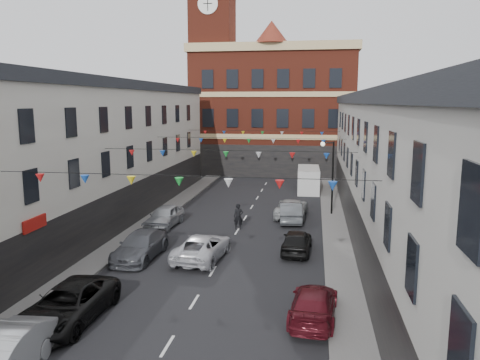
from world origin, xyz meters
The scene contains 19 objects.
ground centered at (0.00, 0.00, 0.00)m, with size 160.00×160.00×0.00m, color black.
pavement_left centered at (-6.90, 2.00, 0.07)m, with size 1.80×64.00×0.15m, color #605E5B.
pavement_right centered at (6.90, 2.00, 0.07)m, with size 1.80×64.00×0.15m, color #605E5B.
terrace_left centered at (-11.78, 1.00, 5.35)m, with size 8.40×56.00×10.70m.
terrace_right centered at (11.78, 1.00, 4.85)m, with size 8.40×56.00×9.70m.
civic_building centered at (0.00, 37.95, 8.14)m, with size 20.60×13.30×18.50m.
clock_tower centered at (-7.50, 35.00, 14.93)m, with size 5.60×5.60×30.00m.
distant_hill centered at (-4.00, 62.00, 5.00)m, with size 40.00×14.00×10.00m, color #284922.
street_lamp centered at (6.55, 14.00, 3.90)m, with size 1.10×0.36×6.00m.
car_left_c centered at (-4.68, -6.70, 0.76)m, with size 2.53×5.48×1.52m, color black.
car_left_d centered at (-4.67, 1.50, 0.76)m, with size 2.12×5.21×1.51m, color #484A51.
car_left_e centered at (-5.50, 8.55, 0.78)m, with size 1.83×4.55×1.55m, color #96999F.
car_right_c centered at (5.42, -4.85, 0.67)m, with size 1.88×4.63×1.34m, color #57111A.
car_right_d centered at (4.38, 3.95, 0.72)m, with size 1.71×4.25×1.45m, color black.
car_right_e centered at (3.60, 11.52, 0.77)m, with size 1.62×4.65×1.53m, color #505458.
car_right_f centered at (3.60, 13.07, 0.71)m, with size 2.36×5.11×1.42m, color #AEB1B3.
moving_car centered at (-1.02, 1.90, 0.73)m, with size 2.43×5.28×1.47m, color silver.
white_van centered at (4.78, 24.10, 1.23)m, with size 2.14×5.56×2.46m, color silver.
pedestrian centered at (0.01, 8.64, 0.94)m, with size 0.68×0.45×1.87m, color black.
Camera 1 is at (5.27, -23.70, 9.08)m, focal length 35.00 mm.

